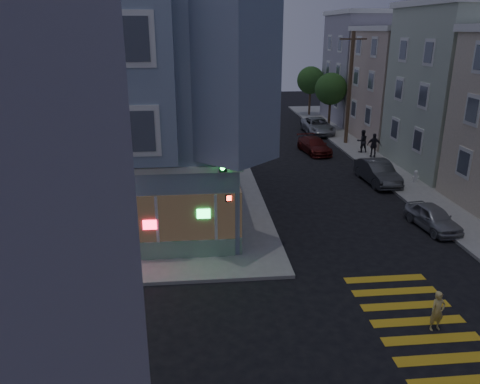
{
  "coord_description": "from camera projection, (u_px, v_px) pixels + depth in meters",
  "views": [
    {
      "loc": [
        -0.74,
        -13.93,
        9.26
      ],
      "look_at": [
        1.16,
        5.53,
        2.45
      ],
      "focal_mm": 35.0,
      "sensor_mm": 36.0,
      "label": 1
    }
  ],
  "objects": [
    {
      "name": "utility_pole",
      "position": [
        350.0,
        87.0,
        38.29
      ],
      "size": [
        2.2,
        0.3,
        9.0
      ],
      "color": "#4C3826",
      "rests_on": "sidewalk_ne"
    },
    {
      "name": "pedestrian_a",
      "position": [
        362.0,
        141.0,
        36.47
      ],
      "size": [
        0.89,
        0.71,
        1.75
      ],
      "primitive_type": "imported",
      "rotation": [
        0.0,
        0.0,
        3.2
      ],
      "color": "black",
      "rests_on": "sidewalk_ne"
    },
    {
      "name": "row_house_c",
      "position": [
        431.0,
        87.0,
        39.97
      ],
      "size": [
        12.0,
        8.6,
        9.0
      ],
      "primitive_type": "cube",
      "color": "#C6AB99",
      "rests_on": "sidewalk_ne"
    },
    {
      "name": "sidewalk_ne",
      "position": [
        474.0,
        143.0,
        39.91
      ],
      "size": [
        24.0,
        42.0,
        0.15
      ],
      "primitive_type": "cube",
      "color": "gray",
      "rests_on": "ground"
    },
    {
      "name": "row_house_d",
      "position": [
        390.0,
        69.0,
        48.18
      ],
      "size": [
        12.0,
        8.6,
        10.5
      ],
      "primitive_type": "cube",
      "color": "#93909F",
      "rests_on": "sidewalk_ne"
    },
    {
      "name": "sidewalk_nw",
      "position": [
        32.0,
        154.0,
        36.57
      ],
      "size": [
        33.0,
        42.0,
        0.15
      ],
      "primitive_type": "cube",
      "color": "gray",
      "rests_on": "ground"
    },
    {
      "name": "street_tree_near",
      "position": [
        331.0,
        89.0,
        44.23
      ],
      "size": [
        3.0,
        3.0,
        5.3
      ],
      "color": "#4C3826",
      "rests_on": "sidewalk_ne"
    },
    {
      "name": "ground",
      "position": [
        222.0,
        312.0,
        16.21
      ],
      "size": [
        120.0,
        120.0,
        0.0
      ],
      "primitive_type": "plane",
      "color": "black",
      "rests_on": "ground"
    },
    {
      "name": "street_tree_far",
      "position": [
        311.0,
        80.0,
        51.75
      ],
      "size": [
        3.0,
        3.0,
        5.3
      ],
      "color": "#4C3826",
      "rests_on": "sidewalk_ne"
    },
    {
      "name": "fire_hydrant",
      "position": [
        416.0,
        176.0,
        29.38
      ],
      "size": [
        0.45,
        0.26,
        0.77
      ],
      "color": "white",
      "rests_on": "sidewalk_ne"
    },
    {
      "name": "parked_car_c",
      "position": [
        314.0,
        145.0,
        36.87
      ],
      "size": [
        2.28,
        4.4,
        1.22
      ],
      "primitive_type": "imported",
      "rotation": [
        0.0,
        0.0,
        0.14
      ],
      "color": "#581614",
      "rests_on": "ground"
    },
    {
      "name": "pedestrian_b",
      "position": [
        374.0,
        145.0,
        35.0
      ],
      "size": [
        1.13,
        0.68,
        1.8
      ],
      "primitive_type": "imported",
      "rotation": [
        0.0,
        0.0,
        2.9
      ],
      "color": "black",
      "rests_on": "sidewalk_ne"
    },
    {
      "name": "parked_car_a",
      "position": [
        433.0,
        217.0,
        22.8
      ],
      "size": [
        1.77,
        3.59,
        1.18
      ],
      "primitive_type": "imported",
      "rotation": [
        0.0,
        0.0,
        0.11
      ],
      "color": "#96999D",
      "rests_on": "ground"
    },
    {
      "name": "parked_car_b",
      "position": [
        378.0,
        172.0,
        29.6
      ],
      "size": [
        1.74,
        4.43,
        1.44
      ],
      "primitive_type": "imported",
      "rotation": [
        0.0,
        0.0,
        0.05
      ],
      "color": "#3C3F42",
      "rests_on": "ground"
    },
    {
      "name": "parked_car_d",
      "position": [
        318.0,
        126.0,
        43.7
      ],
      "size": [
        2.46,
        5.25,
        1.45
      ],
      "primitive_type": "imported",
      "rotation": [
        0.0,
        0.0,
        -0.01
      ],
      "color": "#9DA1A7",
      "rests_on": "ground"
    },
    {
      "name": "corner_building",
      "position": [
        92.0,
        100.0,
        24.07
      ],
      "size": [
        14.6,
        14.6,
        11.4
      ],
      "color": "slate",
      "rests_on": "sidewalk_nw"
    },
    {
      "name": "running_child",
      "position": [
        437.0,
        311.0,
        15.05
      ],
      "size": [
        0.55,
        0.4,
        1.38
      ],
      "primitive_type": "imported",
      "rotation": [
        0.0,
        0.0,
        0.16
      ],
      "color": "#D0BD6A",
      "rests_on": "ground"
    },
    {
      "name": "traffic_signal",
      "position": [
        223.0,
        183.0,
        18.91
      ],
      "size": [
        0.58,
        0.54,
        4.78
      ],
      "rotation": [
        0.0,
        0.0,
        0.2
      ],
      "color": "black",
      "rests_on": "sidewalk_nw"
    }
  ]
}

